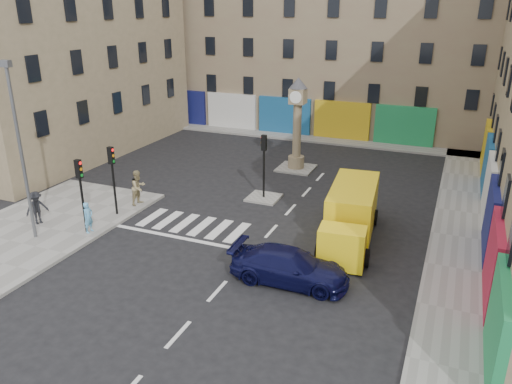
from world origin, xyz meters
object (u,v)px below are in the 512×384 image
Objects in this scene: yellow_van at (351,215)px; pedestrian_tan at (138,187)px; navy_sedan at (290,266)px; pedestrian_blue at (88,217)px; lamp_post at (20,143)px; pedestrian_dark at (37,208)px; traffic_light_island at (264,156)px; traffic_light_left_far at (112,170)px; clock_pillar at (297,118)px; traffic_light_left_near at (81,184)px.

yellow_van is 11.78m from pedestrian_tan.
navy_sedan is at bearing -103.96° from pedestrian_tan.
pedestrian_tan is (0.12, 4.02, 0.20)m from pedestrian_blue.
lamp_post is 4.11m from pedestrian_dark.
traffic_light_island reaches higher than pedestrian_dark.
traffic_light_island is 12.27m from pedestrian_dark.
traffic_light_left_far is 0.76× the size of navy_sedan.
traffic_light_left_far is at bearing 73.91° from navy_sedan.
lamp_post is 15.60m from yellow_van.
pedestrian_dark is at bearing -123.47° from clock_pillar.
traffic_light_island reaches higher than pedestrian_blue.
clock_pillar is at bearing -23.19° from pedestrian_blue.
traffic_light_island is 1.89× the size of pedestrian_tan.
yellow_van is at bearing -16.78° from navy_sedan.
lamp_post is at bearing -162.42° from yellow_van.
navy_sedan is 0.70× the size of yellow_van.
pedestrian_blue is at bearing -128.24° from traffic_light_island.
pedestrian_tan reaches higher than pedestrian_dark.
pedestrian_tan is at bearing -0.96° from pedestrian_blue.
traffic_light_left_near reaches higher than yellow_van.
pedestrian_dark is (-13.61, 0.27, 0.31)m from navy_sedan.
clock_pillar is 1.25× the size of navy_sedan.
traffic_light_left_near is 1.00× the size of traffic_light_island.
traffic_light_left_near is 3.21m from lamp_post.
yellow_van is (12.07, 4.56, -1.39)m from traffic_light_left_near.
navy_sedan is 2.49× the size of pedestrian_tan.
clock_pillar is at bearing 90.00° from traffic_light_island.
pedestrian_blue is (-6.12, -7.77, -1.66)m from traffic_light_island.
lamp_post is 4.24× the size of pedestrian_tan.
traffic_light_left_far is at bearing 5.07° from pedestrian_blue.
clock_pillar is 3.93× the size of pedestrian_blue.
lamp_post is at bearing 167.32° from pedestrian_tan.
yellow_van is 4.50× the size of pedestrian_blue.
traffic_light_island is at bearing -37.45° from pedestrian_blue.
navy_sedan is 13.62m from pedestrian_dark.
navy_sedan is 11.33m from pedestrian_tan.
yellow_van is at bearing -78.25° from pedestrian_tan.
pedestrian_dark is (-14.99, -4.70, -0.22)m from yellow_van.
pedestrian_dark reaches higher than pedestrian_blue.
yellow_van is (5.77, -3.24, -1.36)m from traffic_light_island.
traffic_light_left_near reaches higher than pedestrian_dark.
pedestrian_blue is 0.79× the size of pedestrian_tan.
yellow_van is 4.05× the size of pedestrian_dark.
traffic_light_left_far is 0.53× the size of yellow_van.
yellow_van is at bearing 10.12° from traffic_light_left_far.
navy_sedan is at bearing -91.65° from pedestrian_blue.
traffic_light_left_far is at bearing -23.77° from pedestrian_dark.
traffic_light_left_far is 1.00× the size of traffic_light_island.
traffic_light_island is at bearing 40.60° from traffic_light_left_far.
clock_pillar is (0.00, 6.00, 0.96)m from traffic_light_island.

